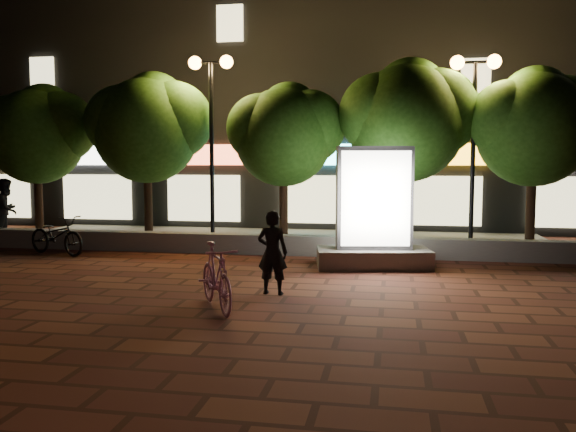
% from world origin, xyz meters
% --- Properties ---
extents(ground, '(80.00, 80.00, 0.00)m').
position_xyz_m(ground, '(0.00, 0.00, 0.00)').
color(ground, brown).
rests_on(ground, ground).
extents(retaining_wall, '(16.00, 0.45, 0.50)m').
position_xyz_m(retaining_wall, '(0.00, 4.00, 0.25)').
color(retaining_wall, slate).
rests_on(retaining_wall, ground).
extents(sidewalk, '(16.00, 5.00, 0.08)m').
position_xyz_m(sidewalk, '(0.00, 6.50, 0.04)').
color(sidewalk, slate).
rests_on(sidewalk, ground).
extents(building_block, '(28.00, 8.12, 11.30)m').
position_xyz_m(building_block, '(-0.01, 12.99, 5.00)').
color(building_block, black).
rests_on(building_block, ground).
extents(tree_far_left, '(3.36, 2.80, 4.63)m').
position_xyz_m(tree_far_left, '(-6.95, 5.46, 3.29)').
color(tree_far_left, black).
rests_on(tree_far_left, sidewalk).
extents(tree_left, '(3.60, 3.00, 4.89)m').
position_xyz_m(tree_left, '(-3.45, 5.46, 3.44)').
color(tree_left, black).
rests_on(tree_left, sidewalk).
extents(tree_mid, '(3.24, 2.70, 4.50)m').
position_xyz_m(tree_mid, '(0.55, 5.46, 3.22)').
color(tree_mid, black).
rests_on(tree_mid, sidewalk).
extents(tree_right, '(3.72, 3.10, 5.07)m').
position_xyz_m(tree_right, '(3.86, 5.46, 3.57)').
color(tree_right, black).
rests_on(tree_right, sidewalk).
extents(tree_far_right, '(3.48, 2.90, 4.76)m').
position_xyz_m(tree_far_right, '(7.05, 5.46, 3.37)').
color(tree_far_right, black).
rests_on(tree_far_right, sidewalk).
extents(street_lamp_left, '(1.26, 0.36, 5.18)m').
position_xyz_m(street_lamp_left, '(-1.50, 5.20, 4.03)').
color(street_lamp_left, black).
rests_on(street_lamp_left, sidewalk).
extents(street_lamp_right, '(1.26, 0.36, 4.98)m').
position_xyz_m(street_lamp_right, '(5.50, 5.20, 3.89)').
color(street_lamp_right, black).
rests_on(street_lamp_right, sidewalk).
extents(ad_kiosk, '(2.67, 1.65, 2.70)m').
position_xyz_m(ad_kiosk, '(3.07, 2.62, 1.09)').
color(ad_kiosk, slate).
rests_on(ad_kiosk, ground).
extents(scooter_pink, '(1.34, 1.77, 1.06)m').
position_xyz_m(scooter_pink, '(0.73, -1.66, 0.53)').
color(scooter_pink, '#C378AE').
rests_on(scooter_pink, ground).
extents(rider, '(0.58, 0.40, 1.50)m').
position_xyz_m(rider, '(1.39, -0.44, 0.75)').
color(rider, black).
rests_on(rider, ground).
extents(scooter_parked, '(2.02, 1.27, 1.00)m').
position_xyz_m(scooter_parked, '(-4.91, 2.94, 0.50)').
color(scooter_parked, black).
rests_on(scooter_parked, ground).
extents(pedestrian, '(0.84, 0.99, 1.81)m').
position_xyz_m(pedestrian, '(-7.50, 4.59, 0.98)').
color(pedestrian, black).
rests_on(pedestrian, sidewalk).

